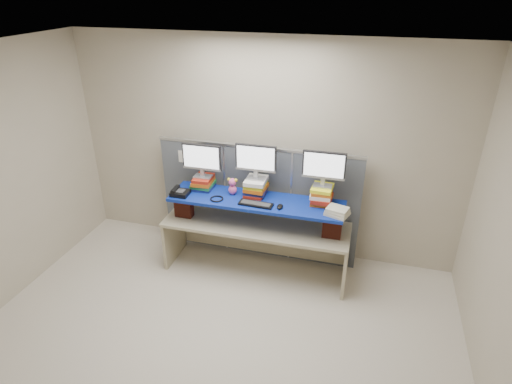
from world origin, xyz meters
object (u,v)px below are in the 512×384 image
(monitor_center, at_px, (256,160))
(monitor_right, at_px, (324,167))
(desk, at_px, (256,233))
(blue_board, at_px, (256,201))
(monitor_left, at_px, (202,159))
(desk_phone, at_px, (180,192))
(keyboard, at_px, (256,204))

(monitor_center, height_order, monitor_right, monitor_center)
(desk, relative_size, blue_board, 1.09)
(monitor_left, bearing_deg, desk_phone, -131.39)
(blue_board, bearing_deg, monitor_right, 8.96)
(monitor_left, xyz_separation_m, monitor_center, (0.67, 0.01, 0.06))
(desk, height_order, monitor_center, monitor_center)
(desk, distance_m, monitor_center, 0.93)
(keyboard, bearing_deg, monitor_left, 164.96)
(monitor_right, bearing_deg, desk_phone, -171.85)
(blue_board, relative_size, monitor_right, 4.28)
(monitor_left, relative_size, keyboard, 1.20)
(blue_board, distance_m, monitor_center, 0.49)
(monitor_left, xyz_separation_m, monitor_right, (1.46, 0.01, 0.06))
(monitor_center, bearing_deg, blue_board, -74.17)
(monitor_left, relative_size, desk_phone, 2.29)
(monitor_left, bearing_deg, keyboard, -18.51)
(monitor_left, height_order, monitor_right, monitor_right)
(monitor_right, bearing_deg, monitor_center, -180.00)
(monitor_center, relative_size, keyboard, 1.20)
(monitor_center, xyz_separation_m, desk_phone, (-0.88, -0.25, -0.42))
(desk, bearing_deg, keyboard, -75.96)
(desk, xyz_separation_m, monitor_right, (0.75, 0.13, 0.92))
(monitor_center, distance_m, monitor_right, 0.78)
(monitor_left, height_order, monitor_center, monitor_center)
(desk, distance_m, keyboard, 0.50)
(monitor_left, height_order, keyboard, monitor_left)
(desk, bearing_deg, monitor_center, 105.83)
(blue_board, relative_size, keyboard, 5.14)
(desk, bearing_deg, blue_board, 179.43)
(desk_phone, bearing_deg, desk, 6.20)
(blue_board, height_order, keyboard, keyboard)
(blue_board, relative_size, monitor_left, 4.28)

